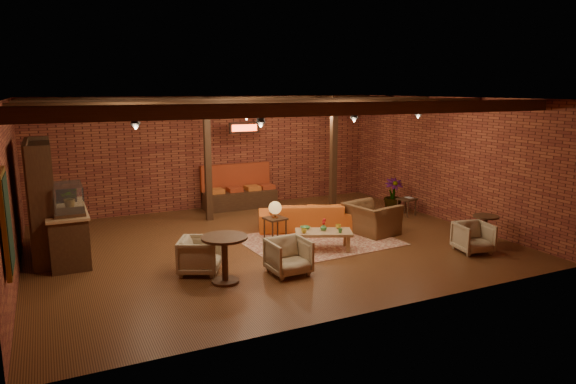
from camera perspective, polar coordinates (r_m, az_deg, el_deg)
name	(u,v)px	position (r m, az deg, el deg)	size (l,w,h in m)	color
floor	(269,243)	(11.57, -2.09, -5.70)	(10.00, 10.00, 0.00)	#361D0D
ceiling	(268,98)	(11.06, -2.22, 10.34)	(10.00, 8.00, 0.02)	black
wall_back	(214,153)	(14.93, -8.24, 4.36)	(10.00, 0.02, 3.20)	maroon
wall_front	(374,212)	(7.76, 9.59, -2.22)	(10.00, 0.02, 3.20)	maroon
wall_left	(10,192)	(10.35, -28.51, -0.04)	(0.02, 8.00, 3.20)	maroon
wall_right	(446,160)	(13.93, 17.14, 3.47)	(0.02, 8.00, 3.20)	maroon
ceiling_beams	(268,104)	(11.06, -2.21, 9.72)	(9.80, 6.40, 0.22)	black
ceiling_pipe	(242,112)	(12.56, -5.11, 8.84)	(0.12, 0.12, 9.60)	black
post_left	(208,160)	(13.43, -8.91, 3.56)	(0.16, 0.16, 3.20)	black
post_right	(333,155)	(14.23, 5.07, 4.09)	(0.16, 0.16, 3.20)	black
service_counter	(66,218)	(11.47, -23.42, -2.68)	(0.80, 2.50, 1.60)	black
plant_counter	(69,196)	(11.58, -23.13, -0.39)	(0.35, 0.39, 0.30)	#337F33
shelving_hutch	(43,200)	(11.48, -25.58, -0.80)	(0.52, 2.00, 2.40)	black
chalkboard_menu	(7,222)	(8.09, -28.77, -2.94)	(0.08, 0.96, 1.46)	black
banquette	(240,191)	(14.87, -5.40, 0.11)	(2.10, 0.70, 1.00)	#993519
service_sign	(244,128)	(14.20, -4.91, 7.12)	(0.86, 0.06, 0.30)	#F94018
ceiling_spotlights	(268,115)	(11.07, -2.20, 8.58)	(6.40, 4.40, 0.28)	black
rug	(318,241)	(11.76, 3.40, -5.40)	(3.28, 2.51, 0.01)	maroon
sofa	(306,216)	(12.57, 2.01, -2.71)	(2.31, 0.90, 0.67)	#CD5A1C
coffee_table	(323,233)	(11.05, 3.91, -4.57)	(1.34, 1.03, 0.66)	#A3744C
side_table_lamp	(275,211)	(11.56, -1.44, -2.11)	(0.50, 0.50, 0.92)	black
round_table_left	(225,251)	(9.21, -7.05, -6.56)	(0.82, 0.82, 0.86)	black
armchair_a	(200,254)	(9.80, -9.79, -6.78)	(0.73, 0.68, 0.75)	#C3BB97
armchair_b	(288,255)	(9.63, 0.05, -6.98)	(0.72, 0.67, 0.74)	#C3BB97
armchair_right	(372,213)	(12.34, 9.27, -2.37)	(1.13, 0.74, 0.99)	brown
side_table_book	(407,200)	(14.31, 13.06, -0.83)	(0.53, 0.53, 0.50)	black
round_table_right	(485,225)	(12.20, 21.08, -3.45)	(0.56, 0.56, 0.65)	black
armchair_far	(474,236)	(11.55, 19.92, -4.62)	(0.68, 0.64, 0.70)	#C3BB97
plant_tall	(394,162)	(14.62, 11.75, 3.25)	(1.55, 1.55, 2.77)	#4C7F4C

